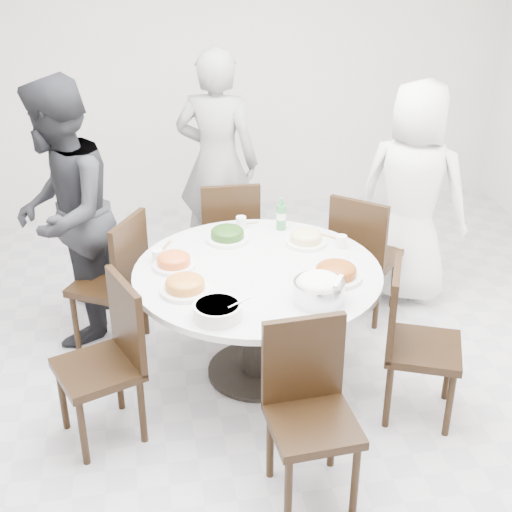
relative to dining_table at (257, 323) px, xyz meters
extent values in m
cube|color=silver|center=(-0.13, -0.23, -0.38)|extent=(6.00, 6.00, 0.01)
cube|color=silver|center=(-0.13, 2.77, 1.02)|extent=(6.00, 0.01, 2.80)
cylinder|color=silver|center=(0.00, 0.00, 0.00)|extent=(1.50, 1.50, 0.75)
cube|color=black|center=(0.90, 0.61, 0.10)|extent=(0.59, 0.59, 0.95)
cube|color=black|center=(-0.02, 1.08, 0.10)|extent=(0.43, 0.43, 0.95)
cube|color=black|center=(-0.92, 0.53, 0.10)|extent=(0.57, 0.57, 0.95)
cube|color=black|center=(-0.97, -0.43, 0.10)|extent=(0.54, 0.54, 0.95)
cube|color=black|center=(0.08, -1.08, 0.10)|extent=(0.45, 0.45, 0.95)
cube|color=black|center=(0.86, -0.55, 0.10)|extent=(0.55, 0.55, 0.95)
imported|color=white|center=(1.29, 0.81, 0.45)|extent=(0.96, 0.90, 1.66)
imported|color=black|center=(-0.04, 1.54, 0.52)|extent=(0.76, 0.64, 1.79)
imported|color=black|center=(-1.17, 0.72, 0.52)|extent=(0.80, 0.96, 1.80)
cylinder|color=white|center=(-0.12, 0.44, 0.41)|extent=(0.28, 0.28, 0.07)
cylinder|color=white|center=(0.37, 0.30, 0.41)|extent=(0.26, 0.26, 0.07)
cylinder|color=white|center=(-0.49, 0.12, 0.41)|extent=(0.26, 0.26, 0.07)
cylinder|color=white|center=(0.43, -0.19, 0.41)|extent=(0.31, 0.31, 0.08)
cylinder|color=white|center=(-0.45, -0.19, 0.41)|extent=(0.29, 0.29, 0.07)
cylinder|color=silver|center=(0.27, -0.42, 0.44)|extent=(0.29, 0.29, 0.12)
cylinder|color=white|center=(-0.31, -0.49, 0.42)|extent=(0.26, 0.26, 0.08)
cylinder|color=#338040|center=(0.26, 0.55, 0.49)|extent=(0.06, 0.06, 0.22)
cylinder|color=white|center=(0.03, 0.61, 0.42)|extent=(0.07, 0.07, 0.08)
camera|label=1|loc=(-0.67, -3.71, 2.39)|focal=50.00mm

